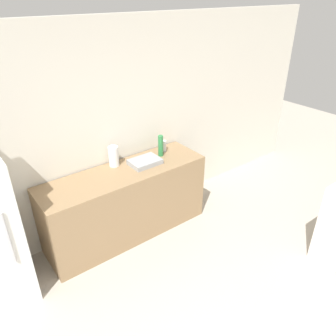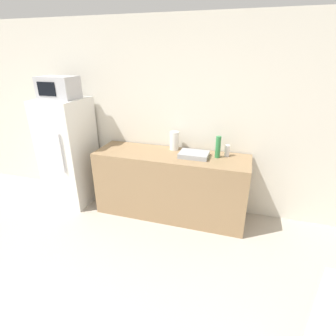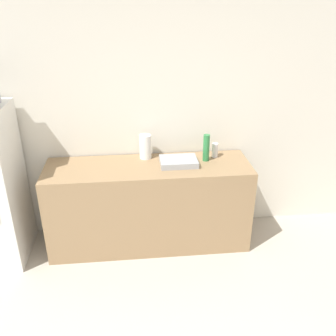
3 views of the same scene
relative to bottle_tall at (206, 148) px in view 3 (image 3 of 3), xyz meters
The scene contains 6 objects.
wall_back 1.11m from the bottle_tall, 164.70° to the left, with size 8.00×0.06×2.60m, color silver.
counter 0.85m from the bottle_tall, behind, with size 2.07×0.62×0.91m, color #937551.
sink_basin 0.32m from the bottle_tall, 166.99° to the right, with size 0.37×0.27×0.06m, color #9EA3A8.
bottle_tall is the anchor object (origin of this frame).
bottle_short 0.15m from the bottle_tall, 36.07° to the left, with size 0.06×0.06×0.15m, color silver.
paper_towel_roll 0.63m from the bottle_tall, 168.26° to the left, with size 0.12×0.12×0.25m, color white.
Camera 3 is at (0.28, -0.77, 2.50)m, focal length 40.00 mm.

